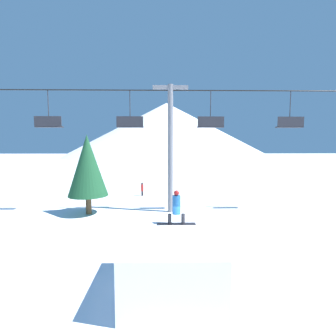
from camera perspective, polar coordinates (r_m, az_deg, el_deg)
ground_plane at (r=9.63m, az=8.34°, el=-24.73°), size 220.00×220.00×0.00m
mountain_ridge at (r=96.23m, az=-0.37°, el=8.32°), size 73.22×73.22×19.16m
snow_ramp at (r=9.07m, az=0.68°, el=-20.25°), size 3.03×3.48×1.80m
snowboarder at (r=9.87m, az=1.84°, el=-8.70°), size 1.44×0.30×1.29m
chairlift at (r=18.09m, az=0.53°, el=7.68°), size 25.84×0.44×8.78m
pine_tree_near at (r=18.39m, az=-17.12°, el=0.50°), size 2.68×2.68×5.40m
distant_skier at (r=24.14m, az=-5.63°, el=-4.48°), size 0.24×0.24×1.23m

